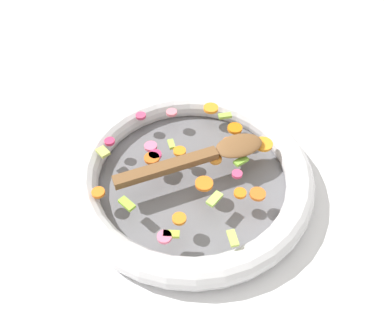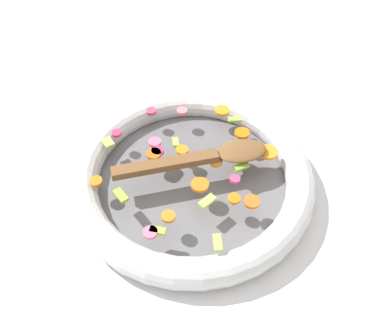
{
  "view_description": "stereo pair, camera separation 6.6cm",
  "coord_description": "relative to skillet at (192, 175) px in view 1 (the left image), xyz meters",
  "views": [
    {
      "loc": [
        0.43,
        0.07,
        0.55
      ],
      "look_at": [
        0.0,
        0.0,
        0.05
      ],
      "focal_mm": 35.0,
      "sensor_mm": 36.0,
      "label": 1
    },
    {
      "loc": [
        0.42,
        0.14,
        0.55
      ],
      "look_at": [
        0.0,
        0.0,
        0.05
      ],
      "focal_mm": 35.0,
      "sensor_mm": 36.0,
      "label": 2
    }
  ],
  "objects": [
    {
      "name": "ground_plane",
      "position": [
        0.0,
        0.0,
        -0.02
      ],
      "size": [
        4.0,
        4.0,
        0.0
      ],
      "primitive_type": "plane",
      "color": "silver"
    },
    {
      "name": "skillet",
      "position": [
        0.0,
        0.0,
        0.0
      ],
      "size": [
        0.44,
        0.44,
        0.05
      ],
      "color": "slate",
      "rests_on": "ground_plane"
    },
    {
      "name": "chopped_vegetables",
      "position": [
        -0.01,
        0.0,
        0.03
      ],
      "size": [
        0.34,
        0.32,
        0.01
      ],
      "color": "orange",
      "rests_on": "skillet"
    },
    {
      "name": "wooden_spoon",
      "position": [
        -0.02,
        0.03,
        0.04
      ],
      "size": [
        0.18,
        0.26,
        0.01
      ],
      "color": "brown",
      "rests_on": "chopped_vegetables"
    }
  ]
}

